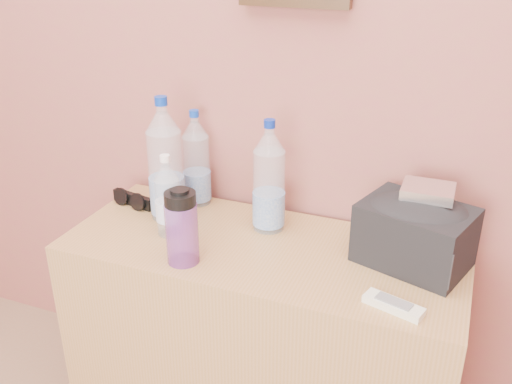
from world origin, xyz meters
TOP-DOWN VIEW (x-y plane):
  - dresser at (0.01, 1.75)m, footprint 1.09×0.45m
  - pet_large_a at (-0.31, 1.82)m, footprint 0.10×0.10m
  - pet_large_b at (-0.28, 1.93)m, footprint 0.08×0.08m
  - pet_large_c at (-0.01, 1.86)m, footprint 0.09×0.09m
  - pet_small at (-0.26, 1.72)m, footprint 0.07×0.07m
  - nalgene_bottle at (-0.15, 1.61)m, footprint 0.08×0.08m
  - sunglasses at (-0.45, 1.84)m, footprint 0.16×0.08m
  - ac_remote at (0.39, 1.60)m, footprint 0.14×0.08m
  - toiletry_bag at (0.40, 1.82)m, footprint 0.31×0.26m
  - foil_packet at (0.41, 1.85)m, footprint 0.13×0.11m

SIDE VIEW (x-z plane):
  - dresser at x=0.01m, z-range 0.00..0.68m
  - ac_remote at x=0.39m, z-range 0.68..0.70m
  - sunglasses at x=-0.45m, z-range 0.68..0.72m
  - toiletry_bag at x=0.40m, z-range 0.68..0.86m
  - nalgene_bottle at x=-0.15m, z-range 0.68..0.88m
  - pet_small at x=-0.26m, z-range 0.66..0.90m
  - pet_large_b at x=-0.28m, z-range 0.66..0.96m
  - pet_large_c at x=-0.01m, z-range 0.66..0.98m
  - pet_large_a at x=-0.31m, z-range 0.66..1.02m
  - foil_packet at x=0.41m, z-range 0.86..0.88m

